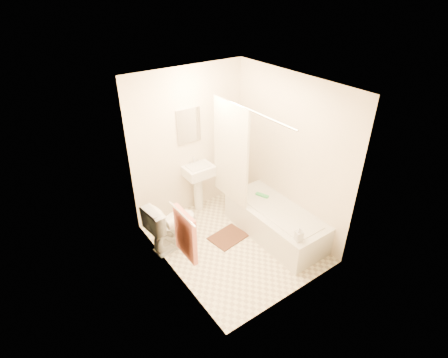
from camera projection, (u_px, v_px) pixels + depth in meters
floor at (234, 243)px, 5.28m from camera, size 2.40×2.40×0.00m
ceiling at (236, 84)px, 4.05m from camera, size 2.40×2.40×0.00m
wall_back at (189, 143)px, 5.50m from camera, size 2.00×0.02×2.40m
wall_left at (168, 198)px, 4.16m from camera, size 0.02×2.40×2.40m
wall_right at (289, 154)px, 5.16m from camera, size 0.02×2.40×2.40m
mirror at (189, 126)px, 5.34m from camera, size 0.40×0.03×0.55m
curtain_rod at (250, 110)px, 4.47m from camera, size 0.03×1.70×0.03m
shower_curtain at (231, 153)px, 5.15m from camera, size 0.04×0.80×1.55m
towel_bar at (182, 214)px, 4.06m from camera, size 0.02×0.60×0.02m
towel at (186, 234)px, 4.24m from camera, size 0.06×0.45×0.66m
toilet_paper at (172, 224)px, 4.54m from camera, size 0.11×0.12×0.12m
toilet at (172, 224)px, 5.05m from camera, size 0.81×0.52×0.76m
sink at (199, 186)px, 5.81m from camera, size 0.47×0.37×0.91m
bathtub at (275, 222)px, 5.34m from camera, size 0.72×1.64×0.46m
bath_mat at (228, 237)px, 5.38m from camera, size 0.59×0.47×0.02m
soap_bottle at (299, 234)px, 4.57m from camera, size 0.11×0.12×0.21m
scrub_brush at (262, 195)px, 5.52m from camera, size 0.13×0.22×0.04m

